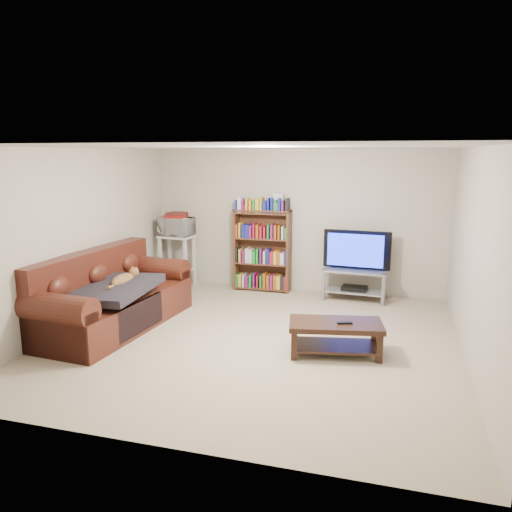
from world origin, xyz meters
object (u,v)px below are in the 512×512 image
(tv_stand, at_px, (355,279))
(bookshelf, at_px, (262,249))
(coffee_table, at_px, (336,332))
(sofa, at_px, (109,301))

(tv_stand, relative_size, bookshelf, 0.73)
(coffee_table, height_order, tv_stand, tv_stand)
(sofa, bearing_deg, tv_stand, 39.89)
(sofa, relative_size, bookshelf, 1.78)
(tv_stand, bearing_deg, coffee_table, -86.93)
(tv_stand, height_order, bookshelf, bookshelf)
(sofa, xyz_separation_m, tv_stand, (3.11, 2.19, -0.01))
(coffee_table, bearing_deg, tv_stand, 78.66)
(sofa, bearing_deg, bookshelf, 61.96)
(coffee_table, xyz_separation_m, bookshelf, (-1.57, 2.50, 0.45))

